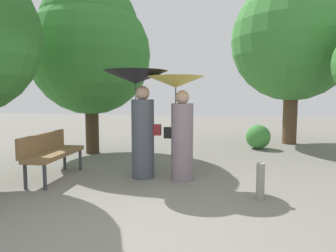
% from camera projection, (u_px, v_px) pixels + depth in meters
% --- Properties ---
extents(ground_plane, '(40.00, 40.00, 0.00)m').
position_uv_depth(ground_plane, '(120.00, 227.00, 3.49)').
color(ground_plane, slate).
extents(person_left, '(1.17, 1.17, 1.97)m').
position_uv_depth(person_left, '(139.00, 104.00, 5.52)').
color(person_left, '#474C56').
rests_on(person_left, ground).
extents(person_right, '(1.02, 1.02, 1.86)m').
position_uv_depth(person_right, '(179.00, 113.00, 5.38)').
color(person_right, gray).
rests_on(person_right, ground).
extents(park_bench, '(0.60, 1.53, 0.83)m').
position_uv_depth(park_bench, '(51.00, 151.00, 5.53)').
color(park_bench, '#38383D').
rests_on(park_bench, ground).
extents(tree_near_right, '(3.77, 3.77, 5.63)m').
position_uv_depth(tree_near_right, '(293.00, 31.00, 9.33)').
color(tree_near_right, brown).
rests_on(tree_near_right, ground).
extents(tree_mid_left, '(3.09, 3.09, 4.51)m').
position_uv_depth(tree_mid_left, '(90.00, 46.00, 7.78)').
color(tree_mid_left, '#42301E').
rests_on(tree_mid_left, ground).
extents(bush_path_right, '(0.69, 0.69, 0.69)m').
position_uv_depth(bush_path_right, '(258.00, 137.00, 8.69)').
color(bush_path_right, '#428C3D').
rests_on(bush_path_right, ground).
extents(path_marker_post, '(0.12, 0.12, 0.54)m').
position_uv_depth(path_marker_post, '(260.00, 182.00, 4.40)').
color(path_marker_post, gray).
rests_on(path_marker_post, ground).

